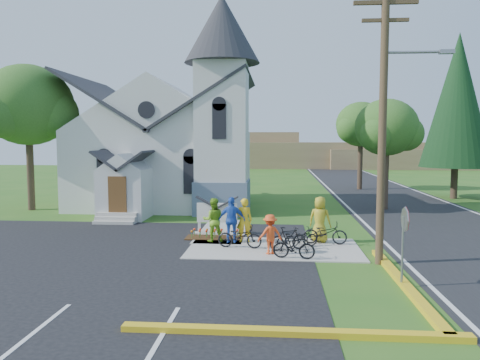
# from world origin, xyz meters

# --- Properties ---
(ground) EXTENTS (120.00, 120.00, 0.00)m
(ground) POSITION_xyz_m (0.00, 0.00, 0.00)
(ground) COLOR #2B5F1B
(ground) RESTS_ON ground
(parking_lot) EXTENTS (20.00, 16.00, 0.02)m
(parking_lot) POSITION_xyz_m (-7.00, -2.00, 0.01)
(parking_lot) COLOR black
(parking_lot) RESTS_ON ground
(road) EXTENTS (8.00, 90.00, 0.02)m
(road) POSITION_xyz_m (10.00, 15.00, 0.01)
(road) COLOR black
(road) RESTS_ON ground
(sidewalk) EXTENTS (7.00, 4.00, 0.05)m
(sidewalk) POSITION_xyz_m (1.50, 0.50, 0.03)
(sidewalk) COLOR #A49E94
(sidewalk) RESTS_ON ground
(church) EXTENTS (12.35, 12.00, 13.00)m
(church) POSITION_xyz_m (-5.48, 12.48, 5.25)
(church) COLOR silver
(church) RESTS_ON ground
(church_sign) EXTENTS (2.20, 0.40, 1.70)m
(church_sign) POSITION_xyz_m (-1.20, 3.20, 1.03)
(church_sign) COLOR #A49E94
(church_sign) RESTS_ON ground
(flower_bed) EXTENTS (2.60, 1.10, 0.07)m
(flower_bed) POSITION_xyz_m (-1.20, 2.30, 0.04)
(flower_bed) COLOR #35200E
(flower_bed) RESTS_ON ground
(utility_pole) EXTENTS (3.45, 0.28, 10.00)m
(utility_pole) POSITION_xyz_m (5.36, -1.50, 5.40)
(utility_pole) COLOR #463123
(utility_pole) RESTS_ON ground
(stop_sign) EXTENTS (0.11, 0.76, 2.48)m
(stop_sign) POSITION_xyz_m (5.43, -4.20, 1.78)
(stop_sign) COLOR gray
(stop_sign) RESTS_ON ground
(tree_lot_corner) EXTENTS (5.60, 5.60, 9.15)m
(tree_lot_corner) POSITION_xyz_m (-14.00, 10.00, 6.60)
(tree_lot_corner) COLOR #38281E
(tree_lot_corner) RESTS_ON ground
(tree_road_near) EXTENTS (4.00, 4.00, 7.05)m
(tree_road_near) POSITION_xyz_m (8.50, 12.00, 5.21)
(tree_road_near) COLOR #38281E
(tree_road_near) RESTS_ON ground
(tree_road_mid) EXTENTS (4.40, 4.40, 7.80)m
(tree_road_mid) POSITION_xyz_m (9.00, 24.00, 5.78)
(tree_road_mid) COLOR #38281E
(tree_road_mid) RESTS_ON ground
(conifer) EXTENTS (5.20, 5.20, 12.40)m
(conifer) POSITION_xyz_m (15.00, 18.00, 7.39)
(conifer) COLOR #38281E
(conifer) RESTS_ON ground
(distant_hills) EXTENTS (61.00, 10.00, 5.60)m
(distant_hills) POSITION_xyz_m (3.36, 56.33, 2.17)
(distant_hills) COLOR brown
(distant_hills) RESTS_ON ground
(cyclist_0) EXTENTS (0.74, 0.52, 1.92)m
(cyclist_0) POSITION_xyz_m (0.20, 1.49, 1.01)
(cyclist_0) COLOR yellow
(cyclist_0) RESTS_ON sidewalk
(bike_0) EXTENTS (1.88, 0.84, 0.96)m
(bike_0) POSITION_xyz_m (0.09, 0.39, 0.53)
(bike_0) COLOR black
(bike_0) RESTS_ON sidewalk
(cyclist_1) EXTENTS (1.04, 0.87, 1.90)m
(cyclist_1) POSITION_xyz_m (-1.15, 1.51, 1.00)
(cyclist_1) COLOR #75B221
(cyclist_1) RESTS_ON sidewalk
(bike_1) EXTENTS (1.64, 1.05, 0.96)m
(bike_1) POSITION_xyz_m (2.06, 0.13, 0.53)
(bike_1) COLOR black
(bike_1) RESTS_ON sidewalk
(cyclist_2) EXTENTS (1.16, 0.48, 1.97)m
(cyclist_2) POSITION_xyz_m (-0.32, 1.35, 1.04)
(cyclist_2) COLOR blue
(cyclist_2) RESTS_ON sidewalk
(bike_2) EXTENTS (1.61, 1.12, 0.80)m
(bike_2) POSITION_xyz_m (2.60, 0.75, 0.45)
(bike_2) COLOR black
(bike_2) RESTS_ON sidewalk
(cyclist_3) EXTENTS (1.14, 0.92, 1.55)m
(cyclist_3) POSITION_xyz_m (1.35, -0.52, 0.82)
(cyclist_3) COLOR #F94F1B
(cyclist_3) RESTS_ON sidewalk
(bike_3) EXTENTS (1.63, 0.68, 0.95)m
(bike_3) POSITION_xyz_m (2.25, -1.20, 0.52)
(bike_3) COLOR black
(bike_3) RESTS_ON sidewalk
(cyclist_4) EXTENTS (1.13, 0.93, 1.98)m
(cyclist_4) POSITION_xyz_m (3.47, 1.79, 1.04)
(cyclist_4) COLOR #AD9F20
(cyclist_4) RESTS_ON sidewalk
(bike_4) EXTENTS (1.89, 0.80, 0.96)m
(bike_4) POSITION_xyz_m (3.65, 1.38, 0.53)
(bike_4) COLOR black
(bike_4) RESTS_ON sidewalk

